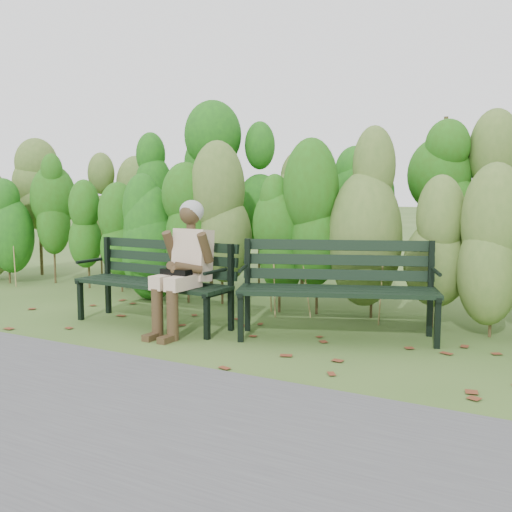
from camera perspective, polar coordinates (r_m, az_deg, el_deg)
The scene contains 7 objects.
ground at distance 5.67m, azimuth -1.73°, elevation -7.90°, with size 80.00×80.00×0.00m, color #395D22.
footpath at distance 4.03m, azimuth -18.44°, elevation -14.27°, with size 60.00×2.50×0.01m, color #474749.
hedge_band at distance 7.16m, azimuth 5.89°, elevation 5.25°, with size 11.04×1.67×2.42m.
leaf_litter at distance 5.66m, azimuth -1.05°, elevation -7.89°, with size 5.74×2.21×0.01m.
bench_left at distance 6.30m, azimuth -9.32°, elevation -1.81°, with size 1.74×0.61×0.87m.
bench_right at distance 5.71m, azimuth 7.76°, elevation -2.33°, with size 1.93×1.23×0.92m.
seated_woman at distance 5.84m, azimuth -6.84°, elevation -0.29°, with size 0.52×0.76×1.29m.
Camera 1 is at (2.81, -4.72, 1.41)m, focal length 42.00 mm.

